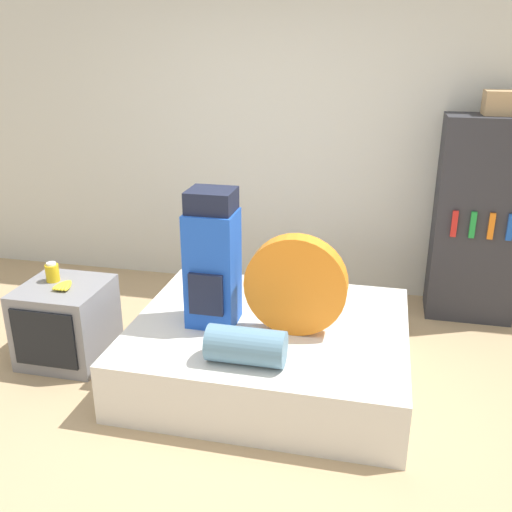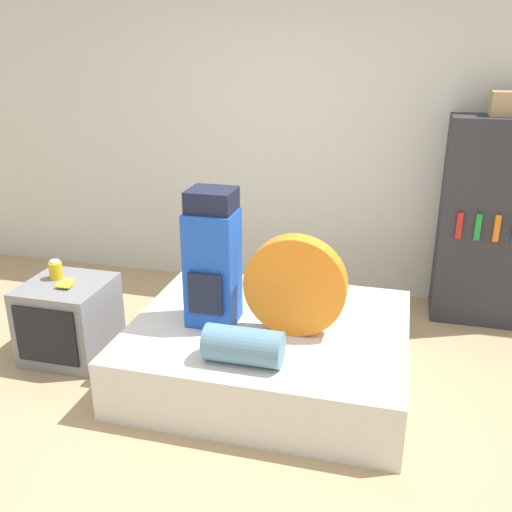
{
  "view_description": "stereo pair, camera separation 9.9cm",
  "coord_description": "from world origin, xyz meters",
  "px_view_note": "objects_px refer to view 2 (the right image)",
  "views": [
    {
      "loc": [
        0.84,
        -2.6,
        2.07
      ],
      "look_at": [
        0.12,
        0.59,
        0.83
      ],
      "focal_mm": 40.0,
      "sensor_mm": 36.0,
      "label": 1
    },
    {
      "loc": [
        0.94,
        -2.58,
        2.07
      ],
      "look_at": [
        0.12,
        0.59,
        0.83
      ],
      "focal_mm": 40.0,
      "sensor_mm": 36.0,
      "label": 2
    }
  ],
  "objects_px": {
    "tent_bag": "(295,286)",
    "canister": "(56,270)",
    "sleeping_roll": "(243,346)",
    "bookshelf": "(484,222)",
    "backpack": "(213,260)",
    "television": "(69,319)"
  },
  "relations": [
    {
      "from": "tent_bag",
      "to": "bookshelf",
      "type": "height_order",
      "value": "bookshelf"
    },
    {
      "from": "backpack",
      "to": "tent_bag",
      "type": "bearing_deg",
      "value": -1.51
    },
    {
      "from": "tent_bag",
      "to": "television",
      "type": "distance_m",
      "value": 1.63
    },
    {
      "from": "tent_bag",
      "to": "canister",
      "type": "bearing_deg",
      "value": 178.51
    },
    {
      "from": "television",
      "to": "bookshelf",
      "type": "distance_m",
      "value": 3.11
    },
    {
      "from": "sleeping_roll",
      "to": "backpack",
      "type": "bearing_deg",
      "value": 126.06
    },
    {
      "from": "bookshelf",
      "to": "tent_bag",
      "type": "bearing_deg",
      "value": -132.19
    },
    {
      "from": "bookshelf",
      "to": "backpack",
      "type": "bearing_deg",
      "value": -142.84
    },
    {
      "from": "sleeping_roll",
      "to": "canister",
      "type": "height_order",
      "value": "canister"
    },
    {
      "from": "sleeping_roll",
      "to": "canister",
      "type": "distance_m",
      "value": 1.54
    },
    {
      "from": "television",
      "to": "canister",
      "type": "relative_size",
      "value": 4.17
    },
    {
      "from": "tent_bag",
      "to": "television",
      "type": "xyz_separation_m",
      "value": [
        -1.57,
        -0.02,
        -0.42
      ]
    },
    {
      "from": "television",
      "to": "bookshelf",
      "type": "relative_size",
      "value": 0.35
    },
    {
      "from": "tent_bag",
      "to": "canister",
      "type": "distance_m",
      "value": 1.67
    },
    {
      "from": "television",
      "to": "bookshelf",
      "type": "bearing_deg",
      "value": 25.79
    },
    {
      "from": "sleeping_roll",
      "to": "television",
      "type": "xyz_separation_m",
      "value": [
        -1.36,
        0.41,
        -0.21
      ]
    },
    {
      "from": "sleeping_roll",
      "to": "bookshelf",
      "type": "bearing_deg",
      "value": 51.19
    },
    {
      "from": "backpack",
      "to": "tent_bag",
      "type": "xyz_separation_m",
      "value": [
        0.53,
        -0.01,
        -0.11
      ]
    },
    {
      "from": "backpack",
      "to": "bookshelf",
      "type": "distance_m",
      "value": 2.16
    },
    {
      "from": "sleeping_roll",
      "to": "bookshelf",
      "type": "height_order",
      "value": "bookshelf"
    },
    {
      "from": "backpack",
      "to": "canister",
      "type": "bearing_deg",
      "value": 178.52
    },
    {
      "from": "sleeping_roll",
      "to": "television",
      "type": "relative_size",
      "value": 0.79
    }
  ]
}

